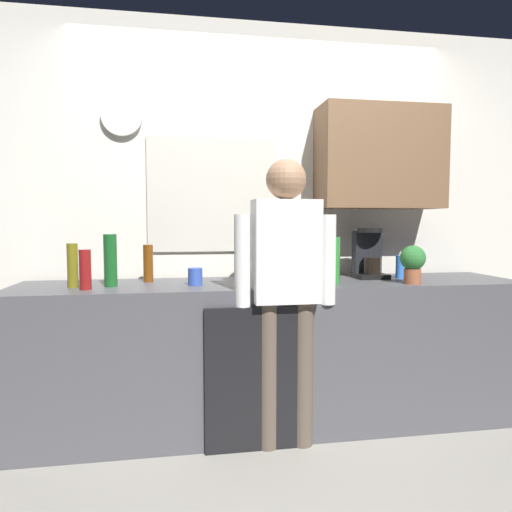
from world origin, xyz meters
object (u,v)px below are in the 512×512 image
(bottle_clear_soda, at_px, (332,260))
(dish_soap, at_px, (400,266))
(potted_plant, at_px, (413,262))
(cup_blue_mug, at_px, (195,277))
(bottle_red_vinegar, at_px, (85,270))
(person_at_sink, at_px, (286,279))
(coffee_maker, at_px, (369,256))
(bottle_green_wine, at_px, (110,260))
(bottle_olive_oil, at_px, (73,265))
(bottle_amber_beer, at_px, (148,263))
(bottle_dark_sauce, at_px, (297,264))

(bottle_clear_soda, height_order, dish_soap, bottle_clear_soda)
(potted_plant, bearing_deg, cup_blue_mug, 173.03)
(bottle_red_vinegar, distance_m, person_at_sink, 1.10)
(potted_plant, distance_m, person_at_sink, 0.81)
(coffee_maker, relative_size, bottle_red_vinegar, 1.50)
(bottle_clear_soda, height_order, potted_plant, bottle_clear_soda)
(potted_plant, bearing_deg, bottle_green_wine, 174.42)
(bottle_clear_soda, relative_size, person_at_sink, 0.17)
(bottle_olive_oil, bearing_deg, bottle_clear_soda, -2.85)
(coffee_maker, height_order, bottle_amber_beer, coffee_maker)
(bottle_red_vinegar, distance_m, potted_plant, 1.88)
(bottle_olive_oil, bearing_deg, person_at_sink, -12.64)
(bottle_green_wine, bearing_deg, cup_blue_mug, -1.81)
(person_at_sink, bearing_deg, coffee_maker, 44.93)
(coffee_maker, relative_size, bottle_green_wine, 1.10)
(bottle_green_wine, bearing_deg, bottle_red_vinegar, -140.54)
(bottle_clear_soda, xyz_separation_m, cup_blue_mug, (-0.82, 0.06, -0.09))
(coffee_maker, bearing_deg, bottle_amber_beer, 179.06)
(coffee_maker, relative_size, potted_plant, 1.43)
(coffee_maker, distance_m, person_at_sink, 0.79)
(bottle_red_vinegar, relative_size, bottle_dark_sauce, 1.22)
(bottle_amber_beer, distance_m, bottle_green_wine, 0.27)
(coffee_maker, bearing_deg, cup_blue_mug, -171.63)
(coffee_maker, xyz_separation_m, bottle_red_vinegar, (-1.74, -0.25, -0.04))
(potted_plant, height_order, person_at_sink, person_at_sink)
(bottle_amber_beer, bearing_deg, bottle_green_wine, -138.36)
(person_at_sink, bearing_deg, bottle_red_vinegar, -175.91)
(bottle_olive_oil, relative_size, cup_blue_mug, 2.50)
(bottle_green_wine, distance_m, bottle_red_vinegar, 0.16)
(coffee_maker, xyz_separation_m, person_at_sink, (-0.66, -0.42, -0.09))
(bottle_dark_sauce, bearing_deg, cup_blue_mug, -158.42)
(bottle_red_vinegar, bearing_deg, bottle_dark_sauce, 15.43)
(bottle_olive_oil, height_order, bottle_dark_sauce, bottle_olive_oil)
(bottle_dark_sauce, relative_size, cup_blue_mug, 1.80)
(bottle_green_wine, bearing_deg, bottle_olive_oil, -179.69)
(coffee_maker, height_order, person_at_sink, person_at_sink)
(bottle_olive_oil, relative_size, bottle_green_wine, 0.83)
(cup_blue_mug, distance_m, dish_soap, 1.34)
(bottle_dark_sauce, distance_m, dish_soap, 0.68)
(bottle_dark_sauce, height_order, cup_blue_mug, bottle_dark_sauce)
(bottle_amber_beer, distance_m, bottle_dark_sauce, 0.97)
(coffee_maker, xyz_separation_m, bottle_amber_beer, (-1.43, 0.02, -0.03))
(bottle_dark_sauce, distance_m, potted_plant, 0.74)
(bottle_amber_beer, distance_m, person_at_sink, 0.88)
(bottle_clear_soda, distance_m, dish_soap, 0.55)
(potted_plant, bearing_deg, bottle_red_vinegar, 177.76)
(bottle_green_wine, xyz_separation_m, bottle_clear_soda, (1.30, -0.08, -0.01))
(bottle_red_vinegar, bearing_deg, dish_soap, 5.64)
(bottle_green_wine, height_order, cup_blue_mug, bottle_green_wine)
(bottle_amber_beer, bearing_deg, coffee_maker, -0.94)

